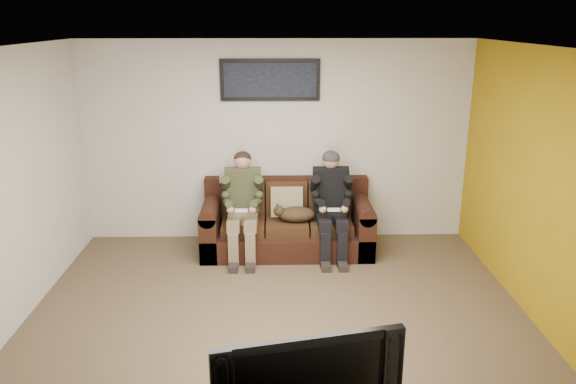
{
  "coord_description": "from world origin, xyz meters",
  "views": [
    {
      "loc": [
        -0.02,
        -4.88,
        2.85
      ],
      "look_at": [
        0.12,
        1.2,
        0.95
      ],
      "focal_mm": 35.0,
      "sensor_mm": 36.0,
      "label": 1
    }
  ],
  "objects_px": {
    "sofa": "(287,224)",
    "cat": "(295,214)",
    "television": "(304,376)",
    "person_left": "(243,200)",
    "framed_poster": "(270,80)",
    "person_right": "(331,199)"
  },
  "relations": [
    {
      "from": "person_left",
      "to": "cat",
      "type": "relative_size",
      "value": 1.94
    },
    {
      "from": "person_left",
      "to": "cat",
      "type": "distance_m",
      "value": 0.67
    },
    {
      "from": "television",
      "to": "framed_poster",
      "type": "bearing_deg",
      "value": 80.98
    },
    {
      "from": "sofa",
      "to": "cat",
      "type": "xyz_separation_m",
      "value": [
        0.1,
        -0.17,
        0.2
      ]
    },
    {
      "from": "person_right",
      "to": "cat",
      "type": "bearing_deg",
      "value": 179.21
    },
    {
      "from": "cat",
      "to": "television",
      "type": "bearing_deg",
      "value": -91.21
    },
    {
      "from": "person_left",
      "to": "person_right",
      "type": "distance_m",
      "value": 1.09
    },
    {
      "from": "cat",
      "to": "television",
      "type": "height_order",
      "value": "television"
    },
    {
      "from": "person_left",
      "to": "television",
      "type": "relative_size",
      "value": 1.1
    },
    {
      "from": "framed_poster",
      "to": "television",
      "type": "bearing_deg",
      "value": -86.93
    },
    {
      "from": "person_left",
      "to": "framed_poster",
      "type": "xyz_separation_m",
      "value": [
        0.34,
        0.57,
        1.38
      ]
    },
    {
      "from": "person_right",
      "to": "cat",
      "type": "distance_m",
      "value": 0.48
    },
    {
      "from": "sofa",
      "to": "person_right",
      "type": "height_order",
      "value": "person_right"
    },
    {
      "from": "person_right",
      "to": "person_left",
      "type": "bearing_deg",
      "value": -179.98
    },
    {
      "from": "sofa",
      "to": "television",
      "type": "distance_m",
      "value": 3.8
    },
    {
      "from": "framed_poster",
      "to": "sofa",
      "type": "bearing_deg",
      "value": -62.88
    },
    {
      "from": "sofa",
      "to": "cat",
      "type": "distance_m",
      "value": 0.28
    },
    {
      "from": "sofa",
      "to": "cat",
      "type": "relative_size",
      "value": 3.21
    },
    {
      "from": "person_left",
      "to": "television",
      "type": "distance_m",
      "value": 3.64
    },
    {
      "from": "cat",
      "to": "television",
      "type": "xyz_separation_m",
      "value": [
        -0.08,
        -3.61,
        0.23
      ]
    },
    {
      "from": "framed_poster",
      "to": "person_left",
      "type": "bearing_deg",
      "value": -121.23
    },
    {
      "from": "person_left",
      "to": "cat",
      "type": "xyz_separation_m",
      "value": [
        0.64,
        0.01,
        -0.19
      ]
    }
  ]
}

